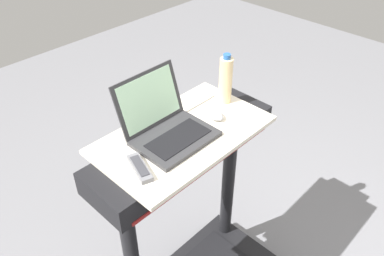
% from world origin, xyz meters
% --- Properties ---
extents(desk_board, '(0.74, 0.43, 0.02)m').
position_xyz_m(desk_board, '(0.00, 0.70, 1.08)').
color(desk_board, beige).
rests_on(desk_board, treadmill_base).
extents(laptop, '(0.32, 0.31, 0.24)m').
position_xyz_m(laptop, '(-0.06, 0.74, 1.14)').
color(laptop, '#2D2D30').
rests_on(laptop, desk_board).
extents(computer_mouse, '(0.08, 0.11, 0.03)m').
position_xyz_m(computer_mouse, '(0.17, 0.68, 1.10)').
color(computer_mouse, '#B2B2B7').
rests_on(computer_mouse, desk_board).
extents(water_bottle, '(0.06, 0.06, 0.24)m').
position_xyz_m(water_bottle, '(0.30, 0.73, 1.20)').
color(water_bottle, beige).
rests_on(water_bottle, desk_board).
extents(tv_remote, '(0.09, 0.17, 0.02)m').
position_xyz_m(tv_remote, '(-0.27, 0.66, 1.10)').
color(tv_remote, slate).
rests_on(tv_remote, desk_board).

